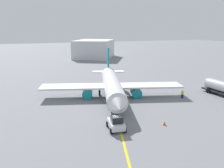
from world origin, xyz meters
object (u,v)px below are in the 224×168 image
Objects in this scene: fuel_tanker at (223,88)px; refueling_worker at (182,94)px; pushback_tug at (116,123)px; airplane at (112,85)px; safety_cone_nose at (164,123)px.

fuel_tanker is 9.58m from refueling_worker.
pushback_tug is at bearing -63.90° from refueling_worker.
airplane reaches higher than refueling_worker.
pushback_tug is (7.79, -28.67, -0.71)m from fuel_tanker.
airplane is 16.99m from pushback_tug.
pushback_tug is (15.88, -5.83, -1.57)m from airplane.
pushback_tug is at bearing -20.15° from airplane.
fuel_tanker is at bearing 105.19° from pushback_tug.
airplane is 52.97× the size of safety_cone_nose.
pushback_tug reaches higher than refueling_worker.
refueling_worker is at bearing -100.01° from fuel_tanker.
refueling_worker is (-1.66, -9.40, -0.90)m from fuel_tanker.
airplane is at bearing -174.41° from safety_cone_nose.
refueling_worker is (6.44, 13.45, -1.75)m from airplane.
safety_cone_nose is at bearing 80.63° from pushback_tug.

